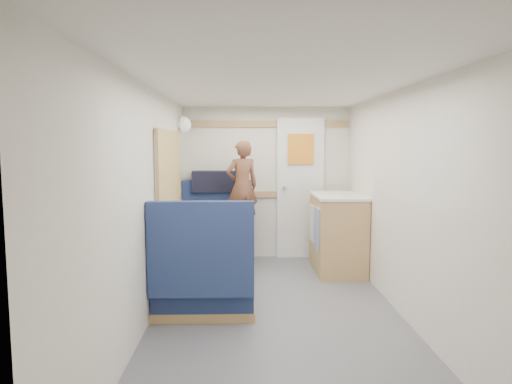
{
  "coord_description": "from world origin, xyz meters",
  "views": [
    {
      "loc": [
        -0.29,
        -3.79,
        1.51
      ],
      "look_at": [
        -0.17,
        0.9,
        1.02
      ],
      "focal_mm": 32.0,
      "sensor_mm": 36.0,
      "label": 1
    }
  ],
  "objects_px": {
    "tray": "(222,221)",
    "wine_glass": "(215,207)",
    "person": "(242,186)",
    "pepper_grinder": "(204,214)",
    "orange_fruit": "(222,217)",
    "galley_counter": "(337,232)",
    "cheese_block": "(224,219)",
    "salt_grinder": "(217,217)",
    "bread_loaf": "(233,210)",
    "dinette_table": "(211,234)",
    "tumbler_right": "(215,215)",
    "bench_near": "(204,282)",
    "beer_glass": "(226,215)",
    "duffel_bag": "(214,181)",
    "dome_light": "(183,125)",
    "bench_far": "(216,241)",
    "tumbler_left": "(185,220)"
  },
  "relations": [
    {
      "from": "person",
      "to": "salt_grinder",
      "type": "relative_size",
      "value": 13.53
    },
    {
      "from": "orange_fruit",
      "to": "salt_grinder",
      "type": "bearing_deg",
      "value": 136.66
    },
    {
      "from": "dome_light",
      "to": "bench_near",
      "type": "bearing_deg",
      "value": -77.18
    },
    {
      "from": "salt_grinder",
      "to": "bread_loaf",
      "type": "relative_size",
      "value": 0.37
    },
    {
      "from": "dinette_table",
      "to": "bench_near",
      "type": "relative_size",
      "value": 0.88
    },
    {
      "from": "galley_counter",
      "to": "cheese_block",
      "type": "xyz_separation_m",
      "value": [
        -1.31,
        -0.74,
        0.29
      ]
    },
    {
      "from": "beer_glass",
      "to": "wine_glass",
      "type": "bearing_deg",
      "value": 139.32
    },
    {
      "from": "bench_far",
      "to": "dome_light",
      "type": "xyz_separation_m",
      "value": [
        -0.39,
        -0.01,
        1.45
      ]
    },
    {
      "from": "person",
      "to": "wine_glass",
      "type": "relative_size",
      "value": 6.62
    },
    {
      "from": "dinette_table",
      "to": "bench_near",
      "type": "bearing_deg",
      "value": -90.0
    },
    {
      "from": "person",
      "to": "galley_counter",
      "type": "bearing_deg",
      "value": 150.48
    },
    {
      "from": "orange_fruit",
      "to": "wine_glass",
      "type": "relative_size",
      "value": 0.43
    },
    {
      "from": "cheese_block",
      "to": "tumbler_left",
      "type": "distance_m",
      "value": 0.42
    },
    {
      "from": "dinette_table",
      "to": "tumbler_right",
      "type": "distance_m",
      "value": 0.22
    },
    {
      "from": "person",
      "to": "tumbler_right",
      "type": "height_order",
      "value": "person"
    },
    {
      "from": "dinette_table",
      "to": "tray",
      "type": "bearing_deg",
      "value": -47.64
    },
    {
      "from": "bench_far",
      "to": "tray",
      "type": "distance_m",
      "value": 1.1
    },
    {
      "from": "galley_counter",
      "to": "pepper_grinder",
      "type": "distance_m",
      "value": 1.64
    },
    {
      "from": "dome_light",
      "to": "beer_glass",
      "type": "distance_m",
      "value": 1.42
    },
    {
      "from": "bread_loaf",
      "to": "tumbler_right",
      "type": "bearing_deg",
      "value": -114.9
    },
    {
      "from": "bench_far",
      "to": "pepper_grinder",
      "type": "xyz_separation_m",
      "value": [
        -0.07,
        -0.79,
        0.46
      ]
    },
    {
      "from": "pepper_grinder",
      "to": "bread_loaf",
      "type": "distance_m",
      "value": 0.4
    },
    {
      "from": "person",
      "to": "cheese_block",
      "type": "distance_m",
      "value": 0.97
    },
    {
      "from": "bench_far",
      "to": "bread_loaf",
      "type": "xyz_separation_m",
      "value": [
        0.23,
        -0.52,
        0.47
      ]
    },
    {
      "from": "orange_fruit",
      "to": "salt_grinder",
      "type": "xyz_separation_m",
      "value": [
        -0.06,
        0.06,
        -0.01
      ]
    },
    {
      "from": "pepper_grinder",
      "to": "orange_fruit",
      "type": "bearing_deg",
      "value": -50.7
    },
    {
      "from": "tray",
      "to": "wine_glass",
      "type": "relative_size",
      "value": 2.24
    },
    {
      "from": "beer_glass",
      "to": "duffel_bag",
      "type": "bearing_deg",
      "value": 99.85
    },
    {
      "from": "person",
      "to": "pepper_grinder",
      "type": "distance_m",
      "value": 0.81
    },
    {
      "from": "person",
      "to": "tumbler_right",
      "type": "bearing_deg",
      "value": 49.07
    },
    {
      "from": "tumbler_right",
      "to": "salt_grinder",
      "type": "bearing_deg",
      "value": -77.93
    },
    {
      "from": "wine_glass",
      "to": "pepper_grinder",
      "type": "bearing_deg",
      "value": -173.86
    },
    {
      "from": "cheese_block",
      "to": "beer_glass",
      "type": "bearing_deg",
      "value": 88.61
    },
    {
      "from": "salt_grinder",
      "to": "duffel_bag",
      "type": "bearing_deg",
      "value": 95.16
    },
    {
      "from": "beer_glass",
      "to": "bread_loaf",
      "type": "height_order",
      "value": "beer_glass"
    },
    {
      "from": "galley_counter",
      "to": "tumbler_left",
      "type": "height_order",
      "value": "galley_counter"
    },
    {
      "from": "dome_light",
      "to": "pepper_grinder",
      "type": "bearing_deg",
      "value": -67.7
    },
    {
      "from": "bread_loaf",
      "to": "person",
      "type": "bearing_deg",
      "value": 74.46
    },
    {
      "from": "duffel_bag",
      "to": "wine_glass",
      "type": "distance_m",
      "value": 1.06
    },
    {
      "from": "wine_glass",
      "to": "duffel_bag",
      "type": "bearing_deg",
      "value": 94.21
    },
    {
      "from": "bread_loaf",
      "to": "wine_glass",
      "type": "bearing_deg",
      "value": -126.01
    },
    {
      "from": "bench_far",
      "to": "orange_fruit",
      "type": "relative_size",
      "value": 14.54
    },
    {
      "from": "bench_near",
      "to": "beer_glass",
      "type": "xyz_separation_m",
      "value": [
        0.16,
        0.84,
        0.47
      ]
    },
    {
      "from": "dinette_table",
      "to": "pepper_grinder",
      "type": "bearing_deg",
      "value": 134.86
    },
    {
      "from": "galley_counter",
      "to": "bread_loaf",
      "type": "distance_m",
      "value": 1.3
    },
    {
      "from": "galley_counter",
      "to": "bread_loaf",
      "type": "bearing_deg",
      "value": -170.39
    },
    {
      "from": "cheese_block",
      "to": "bench_near",
      "type": "bearing_deg",
      "value": -103.07
    },
    {
      "from": "duffel_bag",
      "to": "orange_fruit",
      "type": "relative_size",
      "value": 7.75
    },
    {
      "from": "dinette_table",
      "to": "galley_counter",
      "type": "xyz_separation_m",
      "value": [
        1.47,
        0.55,
        -0.1
      ]
    },
    {
      "from": "dinette_table",
      "to": "dome_light",
      "type": "distance_m",
      "value": 1.51
    }
  ]
}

